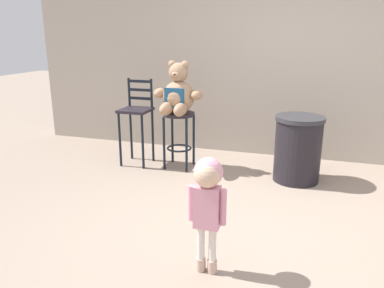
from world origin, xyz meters
name	(u,v)px	position (x,y,z in m)	size (l,w,h in m)	color
ground_plane	(260,225)	(0.00, 0.00, 0.00)	(24.00, 24.00, 0.00)	gray
building_wall	(289,34)	(0.00, 2.29, 1.68)	(7.65, 0.30, 3.36)	#A5998B
bar_stool_with_teddy	(179,128)	(-1.23, 1.27, 0.52)	(0.40, 0.40, 0.73)	black
teddy_bear	(178,95)	(-1.23, 1.24, 0.96)	(0.63, 0.56, 0.65)	#A58061
child_walking	(208,191)	(-0.28, -0.82, 0.64)	(0.28, 0.22, 0.88)	#CAA696
trash_bin	(298,149)	(0.25, 1.24, 0.39)	(0.57, 0.57, 0.78)	black
bar_chair_empty	(137,115)	(-1.81, 1.25, 0.65)	(0.38, 0.38, 1.12)	black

